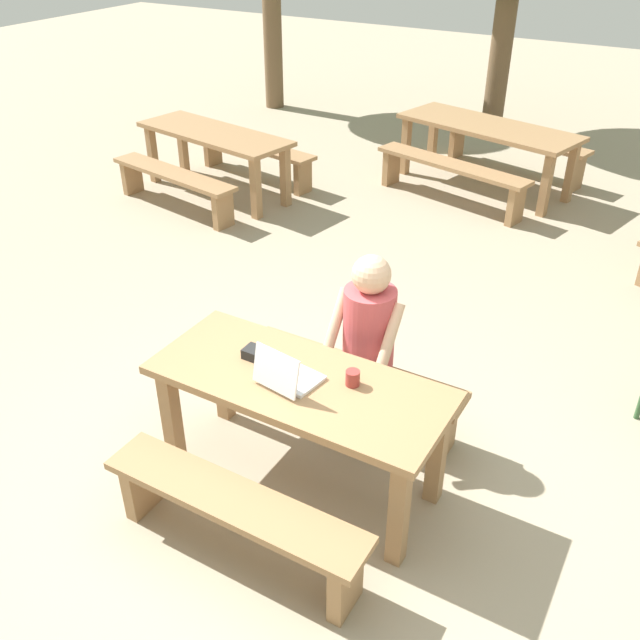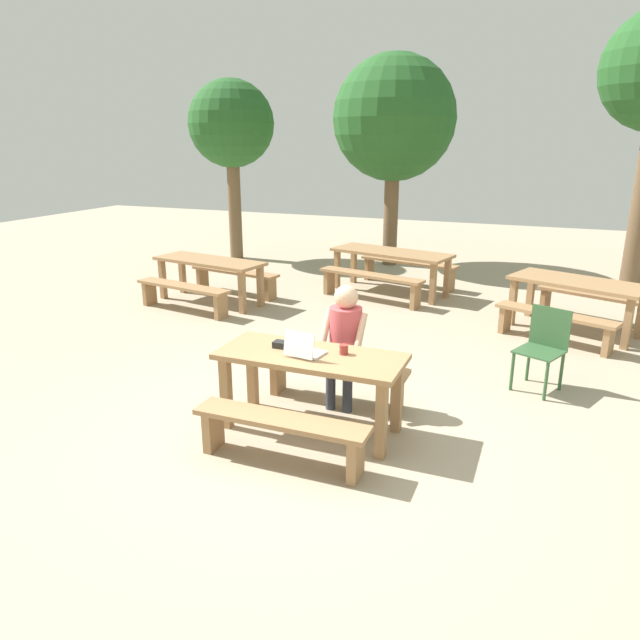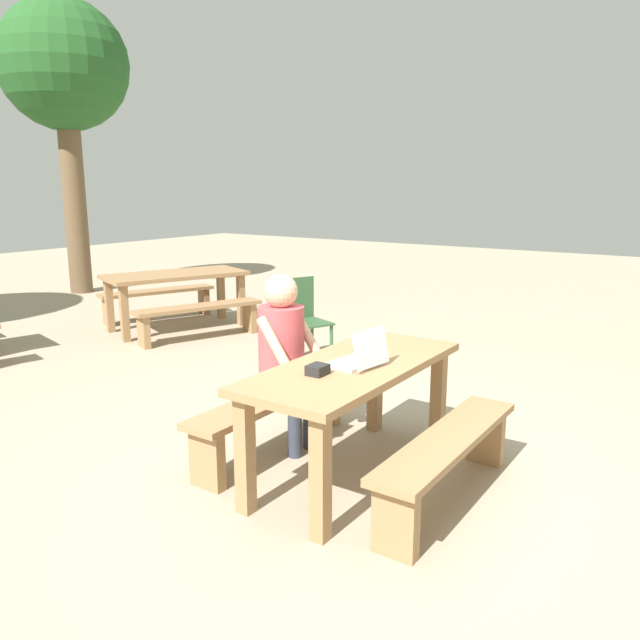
{
  "view_description": "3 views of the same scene",
  "coord_description": "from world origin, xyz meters",
  "px_view_note": "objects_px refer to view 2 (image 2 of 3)",
  "views": [
    {
      "loc": [
        1.68,
        -2.66,
        3.11
      ],
      "look_at": [
        -0.01,
        0.25,
        1.01
      ],
      "focal_mm": 39.33,
      "sensor_mm": 36.0,
      "label": 1
    },
    {
      "loc": [
        1.93,
        -4.6,
        2.64
      ],
      "look_at": [
        -0.01,
        0.25,
        1.01
      ],
      "focal_mm": 32.72,
      "sensor_mm": 36.0,
      "label": 2
    },
    {
      "loc": [
        -3.26,
        -1.96,
        1.87
      ],
      "look_at": [
        -0.01,
        0.25,
        1.01
      ],
      "focal_mm": 35.03,
      "sensor_mm": 36.0,
      "label": 3
    }
  ],
  "objects_px": {
    "picnic_table_front": "(311,367)",
    "tree_left": "(394,119)",
    "tree_right": "(231,126)",
    "picnic_table_distant": "(209,266)",
    "coffee_mug": "(344,349)",
    "person_seated": "(345,336)",
    "small_pouch": "(280,344)",
    "picnic_table_rear": "(577,288)",
    "plastic_chair": "(543,346)",
    "laptop": "(304,350)",
    "picnic_table_mid": "(391,257)"
  },
  "relations": [
    {
      "from": "laptop",
      "to": "tree_left",
      "type": "height_order",
      "value": "tree_left"
    },
    {
      "from": "person_seated",
      "to": "tree_left",
      "type": "bearing_deg",
      "value": 101.65
    },
    {
      "from": "picnic_table_mid",
      "to": "picnic_table_rear",
      "type": "height_order",
      "value": "picnic_table_mid"
    },
    {
      "from": "small_pouch",
      "to": "picnic_table_distant",
      "type": "bearing_deg",
      "value": 130.52
    },
    {
      "from": "tree_right",
      "to": "picnic_table_front",
      "type": "bearing_deg",
      "value": -55.67
    },
    {
      "from": "coffee_mug",
      "to": "tree_right",
      "type": "bearing_deg",
      "value": 126.28
    },
    {
      "from": "small_pouch",
      "to": "person_seated",
      "type": "distance_m",
      "value": 0.73
    },
    {
      "from": "coffee_mug",
      "to": "tree_right",
      "type": "xyz_separation_m",
      "value": [
        -5.09,
        6.93,
        2.09
      ]
    },
    {
      "from": "laptop",
      "to": "person_seated",
      "type": "bearing_deg",
      "value": -93.33
    },
    {
      "from": "picnic_table_front",
      "to": "picnic_table_distant",
      "type": "distance_m",
      "value": 4.82
    },
    {
      "from": "picnic_table_front",
      "to": "tree_left",
      "type": "bearing_deg",
      "value": 99.96
    },
    {
      "from": "person_seated",
      "to": "picnic_table_distant",
      "type": "height_order",
      "value": "person_seated"
    },
    {
      "from": "picnic_table_distant",
      "to": "picnic_table_rear",
      "type": "bearing_deg",
      "value": 15.99
    },
    {
      "from": "coffee_mug",
      "to": "person_seated",
      "type": "xyz_separation_m",
      "value": [
        -0.18,
        0.52,
        -0.06
      ]
    },
    {
      "from": "plastic_chair",
      "to": "picnic_table_rear",
      "type": "distance_m",
      "value": 2.33
    },
    {
      "from": "small_pouch",
      "to": "picnic_table_distant",
      "type": "height_order",
      "value": "small_pouch"
    },
    {
      "from": "laptop",
      "to": "picnic_table_mid",
      "type": "relative_size",
      "value": 0.15
    },
    {
      "from": "picnic_table_rear",
      "to": "tree_right",
      "type": "height_order",
      "value": "tree_right"
    },
    {
      "from": "laptop",
      "to": "tree_left",
      "type": "bearing_deg",
      "value": -72.05
    },
    {
      "from": "picnic_table_mid",
      "to": "tree_left",
      "type": "height_order",
      "value": "tree_left"
    },
    {
      "from": "laptop",
      "to": "small_pouch",
      "type": "xyz_separation_m",
      "value": [
        -0.29,
        0.12,
        -0.03
      ]
    },
    {
      "from": "picnic_table_front",
      "to": "picnic_table_distant",
      "type": "xyz_separation_m",
      "value": [
        -3.3,
        3.52,
        -0.02
      ]
    },
    {
      "from": "small_pouch",
      "to": "picnic_table_mid",
      "type": "xyz_separation_m",
      "value": [
        -0.34,
        5.22,
        -0.15
      ]
    },
    {
      "from": "person_seated",
      "to": "tree_left",
      "type": "relative_size",
      "value": 0.29
    },
    {
      "from": "person_seated",
      "to": "picnic_table_front",
      "type": "bearing_deg",
      "value": -99.61
    },
    {
      "from": "picnic_table_distant",
      "to": "picnic_table_mid",
      "type": "bearing_deg",
      "value": 43.61
    },
    {
      "from": "coffee_mug",
      "to": "person_seated",
      "type": "relative_size",
      "value": 0.07
    },
    {
      "from": "laptop",
      "to": "picnic_table_distant",
      "type": "height_order",
      "value": "laptop"
    },
    {
      "from": "picnic_table_front",
      "to": "plastic_chair",
      "type": "xyz_separation_m",
      "value": [
        1.97,
        1.82,
        -0.15
      ]
    },
    {
      "from": "person_seated",
      "to": "picnic_table_rear",
      "type": "relative_size",
      "value": 0.65
    },
    {
      "from": "tree_right",
      "to": "picnic_table_distant",
      "type": "bearing_deg",
      "value": -66.81
    },
    {
      "from": "person_seated",
      "to": "picnic_table_rear",
      "type": "bearing_deg",
      "value": 57.39
    },
    {
      "from": "picnic_table_front",
      "to": "tree_right",
      "type": "relative_size",
      "value": 0.44
    },
    {
      "from": "person_seated",
      "to": "tree_left",
      "type": "xyz_separation_m",
      "value": [
        -1.46,
        7.06,
        2.27
      ]
    },
    {
      "from": "coffee_mug",
      "to": "picnic_table_distant",
      "type": "distance_m",
      "value": 4.95
    },
    {
      "from": "picnic_table_rear",
      "to": "laptop",
      "type": "bearing_deg",
      "value": -98.52
    },
    {
      "from": "small_pouch",
      "to": "picnic_table_mid",
      "type": "distance_m",
      "value": 5.23
    },
    {
      "from": "picnic_table_rear",
      "to": "small_pouch",
      "type": "bearing_deg",
      "value": -102.21
    },
    {
      "from": "picnic_table_distant",
      "to": "coffee_mug",
      "type": "bearing_deg",
      "value": -33.73
    },
    {
      "from": "coffee_mug",
      "to": "picnic_table_rear",
      "type": "xyz_separation_m",
      "value": [
        2.06,
        4.01,
        -0.18
      ]
    },
    {
      "from": "tree_left",
      "to": "picnic_table_front",
      "type": "bearing_deg",
      "value": -80.04
    },
    {
      "from": "laptop",
      "to": "picnic_table_rear",
      "type": "height_order",
      "value": "laptop"
    },
    {
      "from": "tree_left",
      "to": "coffee_mug",
      "type": "bearing_deg",
      "value": -77.85
    },
    {
      "from": "picnic_table_distant",
      "to": "tree_right",
      "type": "xyz_separation_m",
      "value": [
        -1.5,
        3.51,
        2.29
      ]
    },
    {
      "from": "person_seated",
      "to": "plastic_chair",
      "type": "bearing_deg",
      "value": 32.62
    },
    {
      "from": "person_seated",
      "to": "plastic_chair",
      "type": "distance_m",
      "value": 2.23
    },
    {
      "from": "picnic_table_mid",
      "to": "tree_right",
      "type": "bearing_deg",
      "value": 170.92
    },
    {
      "from": "person_seated",
      "to": "picnic_table_distant",
      "type": "bearing_deg",
      "value": 139.65
    },
    {
      "from": "small_pouch",
      "to": "tree_left",
      "type": "distance_m",
      "value": 8.02
    },
    {
      "from": "small_pouch",
      "to": "coffee_mug",
      "type": "relative_size",
      "value": 1.37
    }
  ]
}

